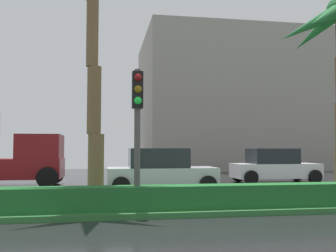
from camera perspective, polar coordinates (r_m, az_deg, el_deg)
traffic_signal_median_right at (r=9.93m, az=-4.62°, el=2.11°), size 0.28×0.43×3.64m
car_in_traffic_second at (r=15.21m, az=-1.11°, el=-6.75°), size 4.30×2.02×1.72m
car_in_traffic_third at (r=20.09m, az=15.68°, el=-5.83°), size 4.30×2.02×1.72m
building_far_right at (r=35.96m, az=12.65°, el=3.12°), size 20.23×12.14×11.56m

